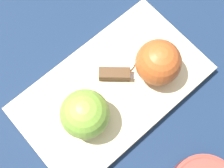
# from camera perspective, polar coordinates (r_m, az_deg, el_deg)

# --- Properties ---
(ground_plane) EXTENTS (4.00, 4.00, 0.00)m
(ground_plane) POSITION_cam_1_polar(r_m,az_deg,el_deg) (0.62, 0.00, -1.25)
(ground_plane) COLOR #14233D
(cutting_board) EXTENTS (0.38, 0.25, 0.02)m
(cutting_board) POSITION_cam_1_polar(r_m,az_deg,el_deg) (0.61, 0.00, -0.95)
(cutting_board) COLOR #D1B789
(cutting_board) RESTS_ON ground_plane
(apple_half_left) EXTENTS (0.09, 0.09, 0.09)m
(apple_half_left) POSITION_cam_1_polar(r_m,az_deg,el_deg) (0.54, -5.00, -5.47)
(apple_half_left) COLOR olive
(apple_half_left) RESTS_ON cutting_board
(apple_half_right) EXTENTS (0.09, 0.09, 0.09)m
(apple_half_right) POSITION_cam_1_polar(r_m,az_deg,el_deg) (0.57, 8.48, 3.94)
(apple_half_right) COLOR #AD4C1E
(apple_half_right) RESTS_ON cutting_board
(knife) EXTENTS (0.12, 0.09, 0.02)m
(knife) POSITION_cam_1_polar(r_m,az_deg,el_deg) (0.59, 1.01, 1.77)
(knife) COLOR silver
(knife) RESTS_ON cutting_board
(apple_slice) EXTENTS (0.06, 0.06, 0.01)m
(apple_slice) POSITION_cam_1_polar(r_m,az_deg,el_deg) (0.61, 1.59, 4.47)
(apple_slice) COLOR #EFE5C6
(apple_slice) RESTS_ON cutting_board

